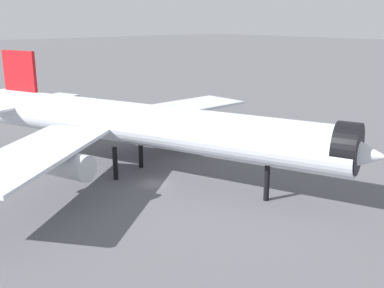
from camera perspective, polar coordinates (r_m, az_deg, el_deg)
ground at (r=63.84m, az=-4.70°, el=-4.90°), size 900.00×900.00×0.00m
airliner_near_gate at (r=64.88m, az=-6.41°, el=2.34°), size 63.14×56.39×17.11m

